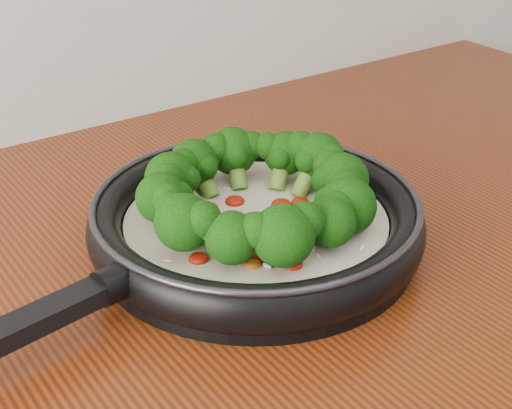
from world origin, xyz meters
TOP-DOWN VIEW (x-y plane):
  - skillet at (0.03, 1.09)m, footprint 0.55×0.39m

SIDE VIEW (x-z plane):
  - skillet at x=0.03m, z-range 0.89..0.99m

